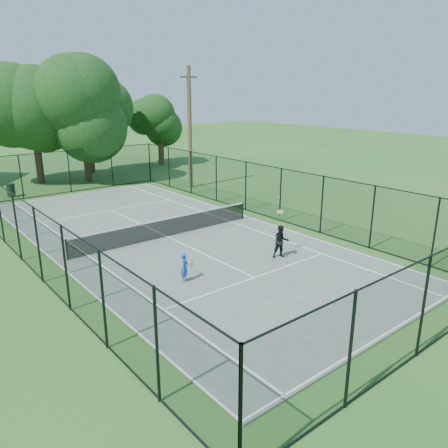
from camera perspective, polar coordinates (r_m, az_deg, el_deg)
ground at (r=21.97m, az=-7.42°, el=-1.79°), size 120.00×120.00×0.00m
tennis_court at (r=21.96m, az=-7.42°, el=-1.71°), size 11.00×24.00×0.06m
tennis_net at (r=21.79m, az=-7.47°, el=-0.35°), size 10.08×0.08×0.95m
fence at (r=21.53m, az=-7.57°, el=1.99°), size 13.10×26.10×3.00m
tree_near_left at (r=37.17m, az=-23.64°, el=12.63°), size 6.29×6.29×8.20m
tree_near_mid at (r=36.47m, az=-17.94°, el=13.35°), size 6.42×6.42×8.39m
tree_near_right at (r=40.30m, az=-17.39°, el=12.79°), size 5.18×5.18×7.15m
tree_far_right at (r=43.42m, az=-8.35°, el=12.68°), size 4.67×4.67×6.18m
trash_bin_right at (r=33.40m, az=-26.07°, el=3.99°), size 0.58×0.58×0.93m
utility_pole at (r=32.65m, az=-4.50°, el=12.43°), size 1.40×0.30×8.71m
player_blue at (r=16.69m, az=-5.15°, el=-5.62°), size 0.83×0.48×1.15m
player_black at (r=19.01m, az=7.46°, el=-2.29°), size 0.88×0.91×2.59m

